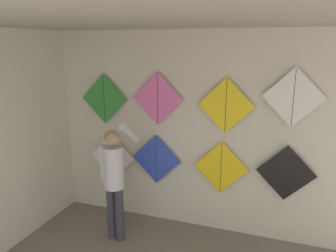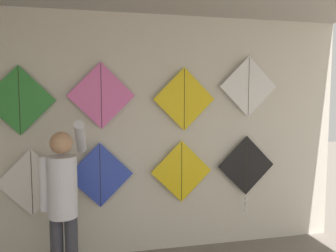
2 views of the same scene
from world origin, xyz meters
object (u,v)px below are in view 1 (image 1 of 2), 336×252
(kite_0, at_px, (112,157))
(kite_3, at_px, (286,175))
(shopkeeper, at_px, (114,175))
(kite_1, at_px, (156,159))
(kite_7, at_px, (294,97))
(kite_2, at_px, (221,168))
(kite_5, at_px, (158,99))
(kite_6, at_px, (226,106))
(kite_4, at_px, (104,99))

(kite_0, relative_size, kite_3, 0.78)
(shopkeeper, relative_size, kite_0, 2.21)
(kite_1, distance_m, kite_7, 2.06)
(kite_3, bearing_deg, kite_2, 179.96)
(kite_0, bearing_deg, kite_5, 0.00)
(kite_5, bearing_deg, kite_3, -0.02)
(kite_3, relative_size, kite_6, 1.28)
(kite_6, xyz_separation_m, kite_7, (0.81, 0.00, 0.15))
(kite_0, xyz_separation_m, kite_7, (2.52, 0.00, 1.05))
(kite_1, xyz_separation_m, kite_3, (1.79, -0.00, 0.00))
(kite_3, bearing_deg, kite_0, 179.99)
(kite_6, bearing_deg, kite_5, 180.00)
(kite_4, bearing_deg, shopkeeper, -53.05)
(kite_0, relative_size, kite_4, 1.00)
(shopkeeper, bearing_deg, kite_6, 33.83)
(kite_0, xyz_separation_m, kite_1, (0.73, 0.00, 0.05))
(kite_2, distance_m, kite_5, 1.29)
(shopkeeper, height_order, kite_2, shopkeeper)
(kite_1, bearing_deg, kite_0, 180.00)
(kite_1, xyz_separation_m, kite_2, (0.95, 0.00, -0.01))
(kite_7, bearing_deg, kite_5, 180.00)
(kite_2, bearing_deg, shopkeeper, -153.75)
(shopkeeper, xyz_separation_m, kite_1, (0.34, 0.64, 0.05))
(shopkeeper, xyz_separation_m, kite_6, (1.33, 0.64, 0.90))
(kite_5, xyz_separation_m, kite_6, (0.96, 0.00, -0.04))
(kite_1, bearing_deg, kite_4, 180.00)
(kite_4, height_order, kite_7, kite_7)
(shopkeeper, relative_size, kite_7, 2.21)
(kite_2, xyz_separation_m, kite_4, (-1.78, 0.00, 0.85))
(kite_2, xyz_separation_m, kite_3, (0.83, -0.00, 0.01))
(kite_1, bearing_deg, kite_7, 0.00)
(kite_3, height_order, kite_6, kite_6)
(kite_0, bearing_deg, kite_2, 0.00)
(kite_2, bearing_deg, kite_0, 180.00)
(kite_0, height_order, kite_6, kite_6)
(kite_3, bearing_deg, kite_4, 179.99)
(shopkeeper, bearing_deg, kite_3, 24.79)
(kite_1, distance_m, kite_3, 1.79)
(kite_5, height_order, kite_6, kite_5)
(shopkeeper, height_order, kite_5, kite_5)
(kite_3, bearing_deg, shopkeeper, -163.31)
(kite_1, distance_m, kite_2, 0.95)
(kite_5, bearing_deg, kite_6, 0.00)
(shopkeeper, relative_size, kite_1, 2.21)
(kite_1, bearing_deg, kite_5, 0.00)
(kite_2, distance_m, kite_7, 1.32)
(shopkeeper, xyz_separation_m, kite_5, (0.37, 0.64, 0.94))
(kite_0, relative_size, kite_7, 1.00)
(kite_2, bearing_deg, kite_1, 180.00)
(kite_0, height_order, kite_2, kite_2)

